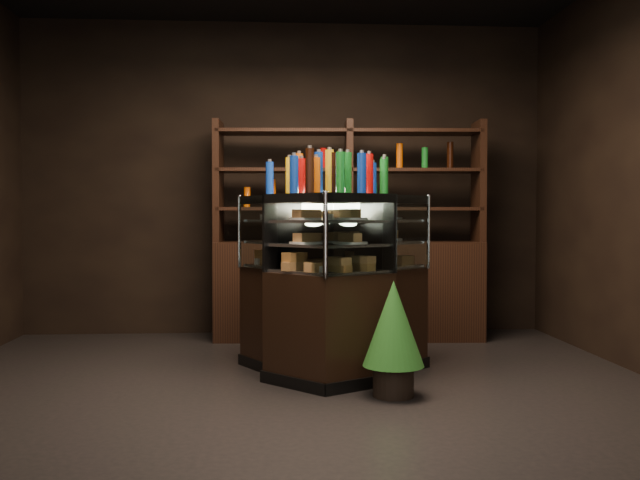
# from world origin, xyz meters

# --- Properties ---
(ground) EXTENTS (5.00, 5.00, 0.00)m
(ground) POSITION_xyz_m (0.00, 0.00, 0.00)
(ground) COLOR black
(ground) RESTS_ON ground
(room_shell) EXTENTS (5.02, 5.02, 3.01)m
(room_shell) POSITION_xyz_m (0.00, 0.00, 1.94)
(room_shell) COLOR black
(room_shell) RESTS_ON ground
(display_case) EXTENTS (1.44, 1.33, 1.30)m
(display_case) POSITION_xyz_m (0.29, 0.62, 0.44)
(display_case) COLOR black
(display_case) RESTS_ON ground
(food_display) EXTENTS (1.07, 1.04, 0.41)m
(food_display) POSITION_xyz_m (0.29, 0.62, 1.00)
(food_display) COLOR #D88D4D
(food_display) RESTS_ON display_case
(bottles_top) EXTENTS (0.91, 0.90, 0.30)m
(bottles_top) POSITION_xyz_m (0.29, 0.63, 1.43)
(bottles_top) COLOR #B20C0A
(bottles_top) RESTS_ON display_case
(potted_conifer) EXTENTS (0.39, 0.39, 0.83)m
(potted_conifer) POSITION_xyz_m (0.63, -0.03, 0.47)
(potted_conifer) COLOR black
(potted_conifer) RESTS_ON ground
(back_shelving) EXTENTS (2.46, 0.55, 2.00)m
(back_shelving) POSITION_xyz_m (0.57, 2.05, 0.61)
(back_shelving) COLOR black
(back_shelving) RESTS_ON ground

